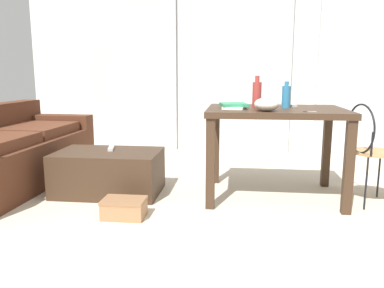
{
  "coord_description": "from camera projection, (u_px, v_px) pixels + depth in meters",
  "views": [
    {
      "loc": [
        -0.1,
        -1.98,
        1.08
      ],
      "look_at": [
        -0.51,
        1.51,
        0.43
      ],
      "focal_mm": 35.82,
      "sensor_mm": 36.0,
      "label": 1
    }
  ],
  "objects": [
    {
      "name": "ground_plane",
      "position": [
        247.0,
        197.0,
        3.41
      ],
      "size": [
        8.29,
        8.29,
        0.0
      ],
      "primitive_type": "plane",
      "color": "beige"
    },
    {
      "name": "wall_back",
      "position": [
        246.0,
        58.0,
        5.25
      ],
      "size": [
        6.13,
        0.1,
        2.58
      ],
      "primitive_type": "cube",
      "color": "silver",
      "rests_on": "ground"
    },
    {
      "name": "curtains",
      "position": [
        246.0,
        66.0,
        5.19
      ],
      "size": [
        4.36,
        0.03,
        2.36
      ],
      "color": "#B2B7BC",
      "rests_on": "ground"
    },
    {
      "name": "couch",
      "position": [
        7.0,
        154.0,
        3.74
      ],
      "size": [
        0.95,
        2.03,
        0.77
      ],
      "color": "#4C2819",
      "rests_on": "ground"
    },
    {
      "name": "coffee_table",
      "position": [
        109.0,
        172.0,
        3.49
      ],
      "size": [
        0.93,
        0.58,
        0.39
      ],
      "color": "#382619",
      "rests_on": "ground"
    },
    {
      "name": "craft_table",
      "position": [
        275.0,
        121.0,
        3.31
      ],
      "size": [
        1.16,
        0.86,
        0.79
      ],
      "color": "#382619",
      "rests_on": "ground"
    },
    {
      "name": "wire_chair",
      "position": [
        368.0,
        143.0,
        3.14
      ],
      "size": [
        0.41,
        0.44,
        0.84
      ],
      "color": "#B7844C",
      "rests_on": "ground"
    },
    {
      "name": "bottle_near",
      "position": [
        257.0,
        94.0,
        3.37
      ],
      "size": [
        0.08,
        0.08,
        0.27
      ],
      "color": "#99332D",
      "rests_on": "craft_table"
    },
    {
      "name": "bottle_far",
      "position": [
        286.0,
        96.0,
        3.28
      ],
      "size": [
        0.07,
        0.07,
        0.23
      ],
      "color": "teal",
      "rests_on": "craft_table"
    },
    {
      "name": "bowl",
      "position": [
        267.0,
        104.0,
        3.02
      ],
      "size": [
        0.19,
        0.19,
        0.11
      ],
      "primitive_type": "ellipsoid",
      "color": "beige",
      "rests_on": "craft_table"
    },
    {
      "name": "book_stack",
      "position": [
        234.0,
        106.0,
        3.26
      ],
      "size": [
        0.26,
        0.32,
        0.04
      ],
      "color": "silver",
      "rests_on": "craft_table"
    },
    {
      "name": "tv_remote_on_table",
      "position": [
        289.0,
        105.0,
        3.45
      ],
      "size": [
        0.13,
        0.17,
        0.02
      ],
      "primitive_type": "cube",
      "rotation": [
        0.0,
        0.0,
        0.57
      ],
      "color": "#B7B7B2",
      "rests_on": "craft_table"
    },
    {
      "name": "scissors",
      "position": [
        308.0,
        112.0,
        2.97
      ],
      "size": [
        0.11,
        0.05,
        0.0
      ],
      "color": "#9EA0A5",
      "rests_on": "craft_table"
    },
    {
      "name": "tv_remote_primary",
      "position": [
        111.0,
        148.0,
        3.54
      ],
      "size": [
        0.09,
        0.19,
        0.02
      ],
      "primitive_type": "cube",
      "rotation": [
        0.0,
        0.0,
        0.23
      ],
      "color": "#B7B7B2",
      "rests_on": "coffee_table"
    },
    {
      "name": "shoebox",
      "position": [
        124.0,
        208.0,
        2.91
      ],
      "size": [
        0.32,
        0.22,
        0.15
      ],
      "color": "#996B47",
      "rests_on": "ground"
    }
  ]
}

